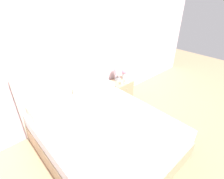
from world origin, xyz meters
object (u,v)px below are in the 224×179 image
flower_vase (124,73)px  alarm_clock (121,83)px  nightstand (120,91)px  table_lamp (118,72)px  teacup (127,81)px  bed (102,132)px

flower_vase → alarm_clock: (-0.23, -0.16, -0.11)m
nightstand → table_lamp: table_lamp is taller
nightstand → teacup: size_ratio=4.47×
nightstand → alarm_clock: bearing=-125.9°
bed → teacup: size_ratio=18.36×
bed → alarm_clock: 1.34m
teacup → alarm_clock: size_ratio=1.51×
bed → nightstand: bed is taller
table_lamp → alarm_clock: size_ratio=3.97×
alarm_clock → table_lamp: bearing=70.9°
bed → nightstand: (1.20, 0.79, -0.05)m
teacup → flower_vase: bearing=66.9°
bed → alarm_clock: bearing=31.3°
table_lamp → flower_vase: size_ratio=1.28×
bed → nightstand: 1.44m
bed → teacup: 1.47m
bed → nightstand: size_ratio=4.10×
teacup → bed: bearing=-152.6°
nightstand → alarm_clock: (-0.08, -0.10, 0.30)m
nightstand → table_lamp: size_ratio=1.69×
nightstand → bed: bearing=-146.7°
nightstand → table_lamp: 0.48m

